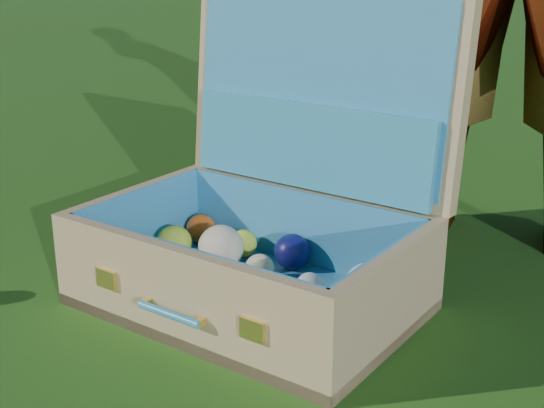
# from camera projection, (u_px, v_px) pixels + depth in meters

# --- Properties ---
(ground) EXTENTS (60.00, 60.00, 0.00)m
(ground) POSITION_uv_depth(u_px,v_px,m) (255.00, 358.00, 1.36)
(ground) COLOR #215114
(ground) RESTS_ON ground
(suitcase) EXTENTS (0.68, 0.57, 0.63)m
(suitcase) POSITION_uv_depth(u_px,v_px,m) (272.00, 213.00, 1.56)
(suitcase) COLOR tan
(suitcase) RESTS_ON ground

